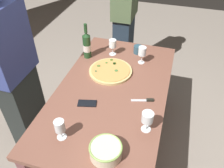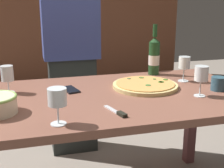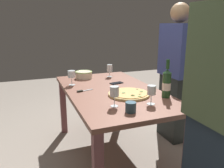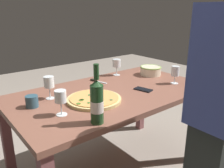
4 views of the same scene
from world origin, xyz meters
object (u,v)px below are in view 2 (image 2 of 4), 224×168
(wine_glass_near_pizza, at_px, (57,98))
(dining_table, at_px, (112,110))
(wine_glass_far_right, at_px, (184,64))
(cup_amber, at_px, (218,84))
(wine_glass_far_left, at_px, (7,74))
(cell_phone, at_px, (70,90))
(wine_bottle, at_px, (154,56))
(person_host, at_px, (71,55))
(pizza, at_px, (145,85))
(pizza_knife, at_px, (118,112))
(wine_glass_by_bottle, at_px, (201,74))

(wine_glass_near_pizza, bearing_deg, dining_table, 46.08)
(wine_glass_far_right, xyz_separation_m, cup_amber, (0.10, -0.24, -0.07))
(wine_glass_far_left, relative_size, cell_phone, 1.09)
(wine_bottle, height_order, wine_glass_near_pizza, wine_bottle)
(wine_glass_far_right, relative_size, person_host, 0.10)
(cell_phone, bearing_deg, pizza, -21.01)
(pizza_knife, height_order, person_host, person_host)
(wine_bottle, distance_m, wine_glass_far_right, 0.25)
(person_host, bearing_deg, pizza, 16.43)
(person_host, bearing_deg, wine_glass_by_bottle, 22.04)
(wine_glass_by_bottle, relative_size, cell_phone, 1.18)
(wine_glass_far_left, bearing_deg, wine_glass_far_right, -1.90)
(dining_table, bearing_deg, person_host, 97.10)
(wine_glass_far_right, distance_m, person_host, 0.94)
(pizza_knife, bearing_deg, wine_glass_far_left, 136.83)
(wine_bottle, bearing_deg, pizza_knife, -124.53)
(cup_amber, bearing_deg, wine_glass_near_pizza, -164.80)
(cell_phone, bearing_deg, wine_glass_by_bottle, -37.57)
(wine_glass_by_bottle, relative_size, person_host, 0.10)
(pizza_knife, bearing_deg, cell_phone, 110.90)
(dining_table, distance_m, cell_phone, 0.27)
(pizza, distance_m, cup_amber, 0.42)
(pizza, height_order, wine_glass_far_right, wine_glass_far_right)
(person_host, bearing_deg, pizza_knife, -4.35)
(wine_glass_far_right, bearing_deg, pizza_knife, -142.36)
(wine_bottle, relative_size, wine_glass_near_pizza, 2.17)
(cup_amber, bearing_deg, wine_bottle, 114.75)
(wine_glass_by_bottle, relative_size, wine_glass_far_right, 1.05)
(cup_amber, bearing_deg, pizza_knife, -162.99)
(wine_glass_by_bottle, relative_size, pizza_knife, 0.95)
(pizza, relative_size, cup_amber, 4.69)
(pizza, distance_m, wine_glass_far_left, 0.80)
(wine_glass_by_bottle, bearing_deg, person_host, 119.13)
(dining_table, bearing_deg, wine_glass_near_pizza, -133.92)
(wine_glass_by_bottle, distance_m, pizza_knife, 0.54)
(pizza, height_order, wine_glass_by_bottle, wine_glass_by_bottle)
(wine_bottle, bearing_deg, wine_glass_near_pizza, -135.79)
(pizza, height_order, wine_glass_near_pizza, wine_glass_near_pizza)
(wine_glass_far_left, height_order, pizza_knife, wine_glass_far_left)
(pizza, height_order, cell_phone, pizza)
(pizza, bearing_deg, person_host, 113.53)
(wine_glass_by_bottle, xyz_separation_m, person_host, (-0.56, 1.01, -0.05))
(wine_glass_by_bottle, xyz_separation_m, cup_amber, (0.16, 0.07, -0.08))
(wine_bottle, height_order, wine_glass_far_left, wine_bottle)
(dining_table, relative_size, wine_glass_by_bottle, 9.45)
(wine_glass_by_bottle, xyz_separation_m, wine_glass_far_left, (-1.02, 0.34, -0.01))
(dining_table, xyz_separation_m, wine_bottle, (0.41, 0.37, 0.23))
(pizza, relative_size, wine_glass_far_right, 2.42)
(pizza, relative_size, wine_bottle, 1.12)
(person_host, bearing_deg, cell_phone, -15.74)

